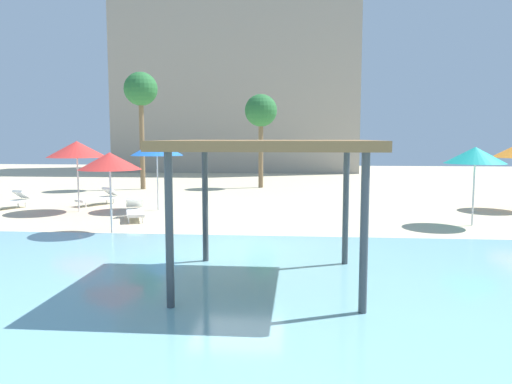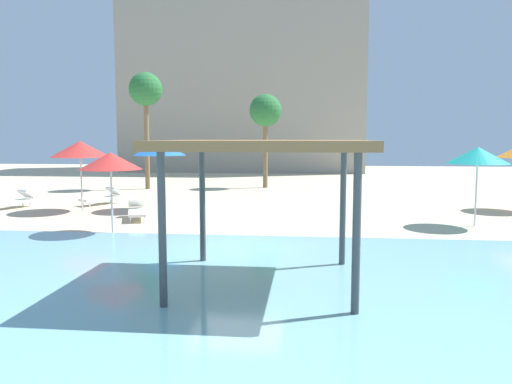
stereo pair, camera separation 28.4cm
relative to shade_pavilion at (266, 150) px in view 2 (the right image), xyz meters
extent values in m
plane|color=beige|center=(-1.07, 3.31, -2.72)|extent=(80.00, 80.00, 0.00)
cube|color=#7AB7C1|center=(-1.07, -1.94, -2.70)|extent=(44.00, 13.50, 0.04)
cylinder|color=#42474C|center=(-1.64, 1.64, -1.36)|extent=(0.14, 0.14, 2.73)
cylinder|color=#42474C|center=(1.64, 1.64, -1.36)|extent=(0.14, 0.14, 2.73)
cylinder|color=#42474C|center=(-1.64, -1.64, -1.36)|extent=(0.14, 0.14, 2.73)
cylinder|color=#42474C|center=(1.64, -1.64, -1.36)|extent=(0.14, 0.14, 2.73)
cube|color=olive|center=(0.00, 0.00, 0.10)|extent=(3.98, 3.98, 0.18)
cylinder|color=silver|center=(-5.21, 4.92, -1.73)|extent=(0.06, 0.06, 1.99)
cone|color=red|center=(-5.21, 4.92, -0.47)|extent=(1.91, 1.91, 0.53)
cylinder|color=silver|center=(-8.25, 9.32, -1.63)|extent=(0.06, 0.06, 2.19)
cone|color=red|center=(-8.25, 9.32, -0.21)|extent=(2.33, 2.33, 0.64)
cylinder|color=silver|center=(-5.18, 9.97, -1.60)|extent=(0.06, 0.06, 2.25)
cone|color=blue|center=(-5.18, 9.97, -0.18)|extent=(2.13, 2.13, 0.59)
cylinder|color=silver|center=(6.42, 7.37, -1.67)|extent=(0.06, 0.06, 2.11)
cone|color=teal|center=(6.42, 7.37, -0.34)|extent=(2.01, 2.01, 0.55)
cylinder|color=white|center=(-8.49, 10.51, -2.61)|extent=(0.05, 0.05, 0.22)
cylinder|color=white|center=(-8.90, 10.76, -2.61)|extent=(0.05, 0.05, 0.22)
cylinder|color=white|center=(-7.75, 11.75, -2.61)|extent=(0.05, 0.05, 0.22)
cylinder|color=white|center=(-8.16, 11.99, -2.61)|extent=(0.05, 0.05, 0.22)
cube|color=white|center=(-8.32, 11.25, -2.45)|extent=(1.45, 1.85, 0.10)
cube|color=white|center=(-7.94, 11.89, -2.18)|extent=(0.78, 0.75, 0.40)
cylinder|color=white|center=(-4.85, 6.91, -2.61)|extent=(0.05, 0.05, 0.22)
cylinder|color=white|center=(-5.31, 6.75, -2.61)|extent=(0.05, 0.05, 0.22)
cylinder|color=white|center=(-5.35, 8.27, -2.61)|extent=(0.05, 0.05, 0.22)
cylinder|color=white|center=(-5.80, 8.10, -2.61)|extent=(0.05, 0.05, 0.22)
cube|color=white|center=(-5.33, 7.51, -2.45)|extent=(1.18, 1.90, 0.10)
cube|color=white|center=(-5.58, 8.21, -2.18)|extent=(0.74, 0.68, 0.40)
cylinder|color=white|center=(-11.05, 10.28, -2.61)|extent=(0.05, 0.05, 0.22)
cylinder|color=white|center=(-11.49, 10.47, -2.61)|extent=(0.05, 0.05, 0.22)
cube|color=white|center=(-11.56, 9.71, -2.45)|extent=(1.26, 1.89, 0.10)
cube|color=white|center=(-11.26, 10.40, -2.18)|extent=(0.75, 0.70, 0.40)
cylinder|color=brown|center=(-8.42, 18.16, -0.04)|extent=(0.28, 0.28, 5.36)
sphere|color=#286B33|center=(-8.42, 18.16, 2.99)|extent=(1.90, 1.90, 1.90)
cylinder|color=brown|center=(-1.70, 19.63, -0.62)|extent=(0.28, 0.28, 4.20)
sphere|color=#286B33|center=(-1.70, 19.63, 1.83)|extent=(1.90, 1.90, 1.90)
cube|color=#9E9384|center=(-4.97, 36.15, 5.94)|extent=(20.91, 9.38, 17.32)
camera|label=1|loc=(0.55, -9.87, 0.24)|focal=35.01mm
camera|label=2|loc=(0.84, -9.84, 0.24)|focal=35.01mm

